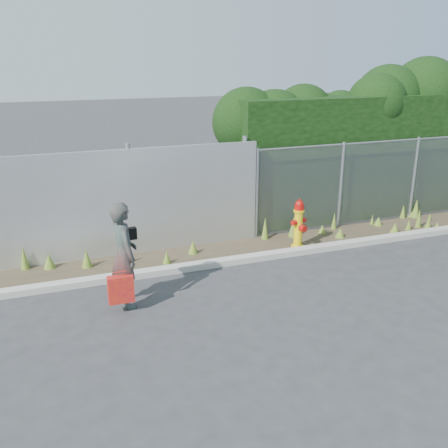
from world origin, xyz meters
TOP-DOWN VIEW (x-y plane):
  - ground at (0.00, 0.00)m, footprint 80.00×80.00m
  - curb at (0.00, 1.80)m, footprint 16.00×0.22m
  - weed_strip at (0.71, 2.48)m, footprint 16.00×1.32m
  - corrugated_fence at (-3.25, 3.01)m, footprint 8.50×0.21m
  - chainlink_fence at (4.25, 3.00)m, footprint 6.50×0.07m
  - hedge at (4.42, 4.08)m, footprint 7.72×2.00m
  - fire_hydrant at (1.64, 2.10)m, footprint 0.37×0.33m
  - woman at (-2.23, 0.82)m, footprint 0.52×0.70m
  - red_tote_bag at (-2.36, 0.53)m, footprint 0.41×0.15m
  - black_shoulder_bag at (-2.11, 1.05)m, footprint 0.26×0.11m

SIDE VIEW (x-z plane):
  - ground at x=0.00m, z-range 0.00..0.00m
  - curb at x=0.00m, z-range 0.00..0.12m
  - weed_strip at x=0.71m, z-range -0.15..0.38m
  - red_tote_bag at x=-2.36m, z-range 0.16..0.69m
  - fire_hydrant at x=1.64m, z-range -0.02..1.08m
  - woman at x=-2.23m, z-range 0.00..1.78m
  - chainlink_fence at x=4.25m, z-range 0.01..2.06m
  - corrugated_fence at x=-3.25m, z-range -0.05..2.25m
  - black_shoulder_bag at x=-2.11m, z-range 1.05..1.25m
  - hedge at x=4.42m, z-range 0.09..4.00m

